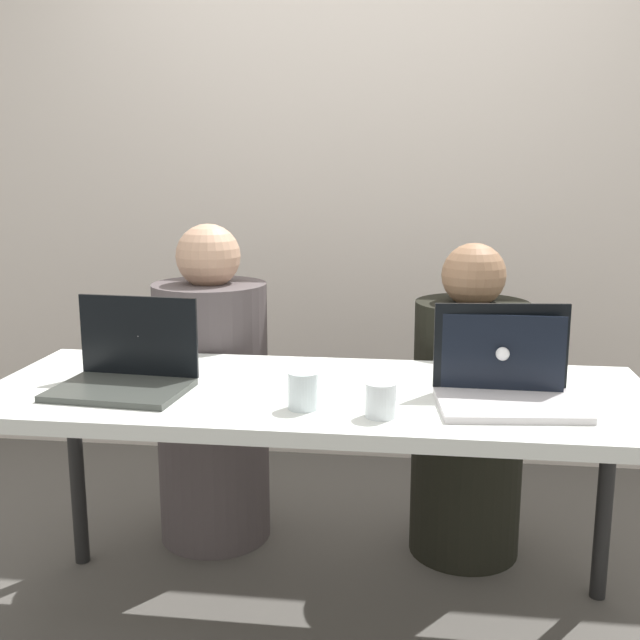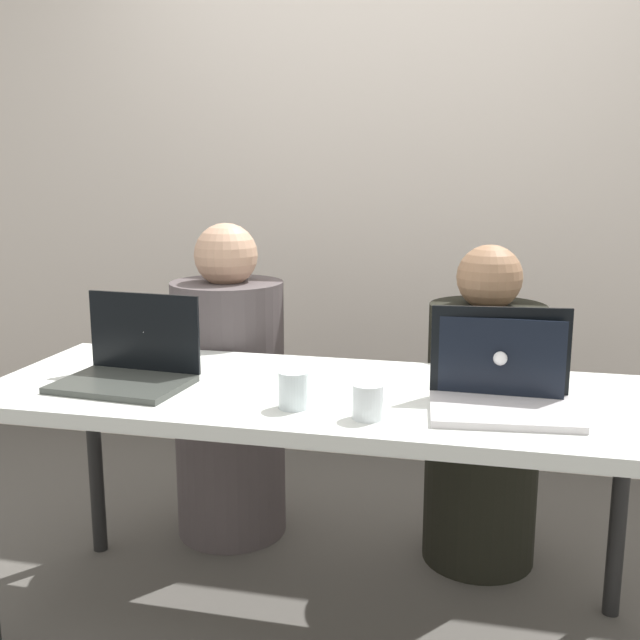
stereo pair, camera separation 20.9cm
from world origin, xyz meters
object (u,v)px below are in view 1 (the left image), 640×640
at_px(laptop_back_right, 499,371).
at_px(water_glass_right, 381,402).
at_px(laptop_front_left, 127,370).
at_px(person_on_left, 213,402).
at_px(laptop_front_right, 506,383).
at_px(water_glass_center, 303,393).
at_px(person_on_right, 468,419).

relative_size(laptop_back_right, water_glass_right, 3.84).
bearing_deg(laptop_front_left, laptop_back_right, 12.42).
bearing_deg(person_on_left, water_glass_right, 137.46).
bearing_deg(water_glass_right, laptop_front_right, 25.60).
bearing_deg(water_glass_right, water_glass_center, 169.17).
xyz_separation_m(person_on_left, person_on_right, (0.91, 0.00, -0.02)).
bearing_deg(laptop_back_right, person_on_left, -25.42).
distance_m(laptop_front_left, water_glass_center, 0.52).
distance_m(person_on_left, person_on_right, 0.91).
distance_m(person_on_right, water_glass_right, 0.87).
bearing_deg(water_glass_center, laptop_front_left, 167.71).
height_order(person_on_right, laptop_front_left, person_on_right).
height_order(person_on_right, laptop_front_right, person_on_right).
bearing_deg(water_glass_center, laptop_back_right, 26.09).
xyz_separation_m(person_on_left, laptop_front_right, (0.96, -0.62, 0.29)).
height_order(laptop_back_right, water_glass_right, laptop_back_right).
bearing_deg(laptop_front_left, water_glass_right, -7.22).
bearing_deg(water_glass_right, laptop_front_left, 168.11).
bearing_deg(laptop_back_right, water_glass_center, 27.57).
relative_size(laptop_front_left, water_glass_right, 4.32).
height_order(laptop_back_right, water_glass_center, laptop_back_right).
height_order(person_on_left, person_on_right, person_on_left).
bearing_deg(laptop_front_right, laptop_back_right, 86.31).
relative_size(laptop_back_right, laptop_front_left, 0.89).
bearing_deg(person_on_right, person_on_left, -14.16).
relative_size(laptop_front_right, laptop_back_right, 1.15).
bearing_deg(water_glass_center, water_glass_right, -10.83).
height_order(laptop_front_left, water_glass_center, laptop_front_left).
relative_size(person_on_right, water_glass_right, 12.81).
bearing_deg(person_on_left, person_on_right, -172.35).
xyz_separation_m(laptop_front_right, laptop_back_right, (-0.00, 0.14, -0.01)).
distance_m(laptop_front_right, water_glass_center, 0.53).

